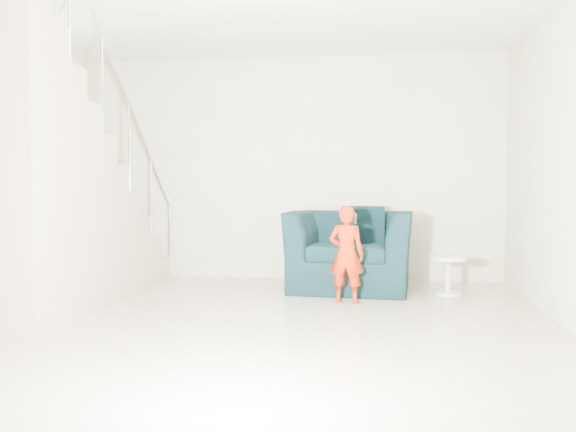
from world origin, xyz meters
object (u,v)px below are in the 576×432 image
at_px(armchair, 351,250).
at_px(staircase, 46,207).
at_px(toddler, 346,254).
at_px(side_table, 448,268).

height_order(armchair, staircase, staircase).
bearing_deg(toddler, armchair, -80.70).
bearing_deg(staircase, toddler, 15.23).
distance_m(armchair, side_table, 1.06).
relative_size(armchair, staircase, 0.37).
height_order(side_table, staircase, staircase).
distance_m(toddler, side_table, 1.21).
bearing_deg(armchair, side_table, -6.78).
relative_size(toddler, side_table, 2.32).
distance_m(armchair, staircase, 3.16).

